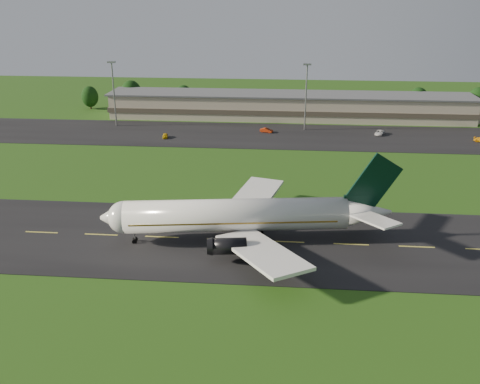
# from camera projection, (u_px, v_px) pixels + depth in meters

# --- Properties ---
(ground) EXTENTS (360.00, 360.00, 0.00)m
(ground) POSITION_uv_depth(u_px,v_px,m) (287.00, 242.00, 92.44)
(ground) COLOR #1D4310
(ground) RESTS_ON ground
(taxiway) EXTENTS (220.00, 30.00, 0.10)m
(taxiway) POSITION_uv_depth(u_px,v_px,m) (287.00, 242.00, 92.42)
(taxiway) COLOR black
(taxiway) RESTS_ON ground
(apron) EXTENTS (260.00, 30.00, 0.10)m
(apron) POSITION_uv_depth(u_px,v_px,m) (288.00, 136.00, 159.48)
(apron) COLOR black
(apron) RESTS_ON ground
(airliner) EXTENTS (51.13, 41.78, 15.57)m
(airliner) POSITION_uv_depth(u_px,v_px,m) (241.00, 216.00, 91.55)
(airliner) COLOR white
(airliner) RESTS_ON ground
(terminal) EXTENTS (145.00, 16.00, 8.40)m
(terminal) POSITION_uv_depth(u_px,v_px,m) (308.00, 107.00, 180.08)
(terminal) COLOR #BBA68F
(terminal) RESTS_ON ground
(light_mast_west) EXTENTS (2.40, 1.20, 20.35)m
(light_mast_west) POSITION_uv_depth(u_px,v_px,m) (113.00, 86.00, 166.95)
(light_mast_west) COLOR gray
(light_mast_west) RESTS_ON ground
(light_mast_centre) EXTENTS (2.40, 1.20, 20.35)m
(light_mast_centre) POSITION_uv_depth(u_px,v_px,m) (306.00, 89.00, 162.03)
(light_mast_centre) COLOR gray
(light_mast_centre) RESTS_ON ground
(tree_line) EXTENTS (195.55, 8.29, 10.43)m
(tree_line) POSITION_uv_depth(u_px,v_px,m) (381.00, 99.00, 186.55)
(tree_line) COLOR black
(tree_line) RESTS_ON ground
(service_vehicle_a) EXTENTS (2.12, 3.88, 1.25)m
(service_vehicle_a) POSITION_uv_depth(u_px,v_px,m) (165.00, 136.00, 157.08)
(service_vehicle_a) COLOR #C8A10B
(service_vehicle_a) RESTS_ON apron
(service_vehicle_b) EXTENTS (4.18, 2.60, 1.30)m
(service_vehicle_b) POSITION_uv_depth(u_px,v_px,m) (267.00, 130.00, 163.06)
(service_vehicle_b) COLOR maroon
(service_vehicle_b) RESTS_ON apron
(service_vehicle_c) EXTENTS (3.80, 5.23, 1.32)m
(service_vehicle_c) POSITION_uv_depth(u_px,v_px,m) (380.00, 133.00, 160.38)
(service_vehicle_c) COLOR white
(service_vehicle_c) RESTS_ON apron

